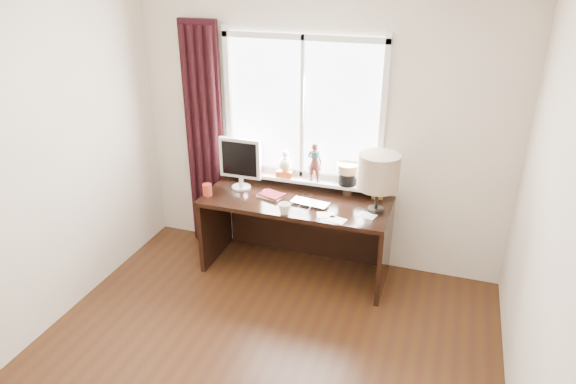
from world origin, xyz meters
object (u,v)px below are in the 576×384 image
(desk, at_px, (299,219))
(laptop, at_px, (310,203))
(mug, at_px, (284,208))
(red_cup, at_px, (207,190))
(table_lamp, at_px, (379,172))
(monitor, at_px, (240,160))

(desk, bearing_deg, laptop, -45.71)
(laptop, height_order, mug, mug)
(mug, xyz_separation_m, red_cup, (-0.79, 0.13, 0.00))
(laptop, height_order, table_lamp, table_lamp)
(mug, relative_size, table_lamp, 0.20)
(laptop, bearing_deg, table_lamp, 14.67)
(laptop, xyz_separation_m, mug, (-0.16, -0.24, 0.04))
(laptop, bearing_deg, mug, -114.41)
(desk, relative_size, table_lamp, 3.27)
(monitor, bearing_deg, table_lamp, -3.74)
(mug, relative_size, desk, 0.06)
(monitor, bearing_deg, red_cup, -131.89)
(mug, bearing_deg, monitor, 145.88)
(desk, bearing_deg, mug, -91.52)
(desk, relative_size, monitor, 3.47)
(laptop, height_order, monitor, monitor)
(mug, bearing_deg, desk, 88.48)
(mug, height_order, desk, mug)
(laptop, height_order, red_cup, red_cup)
(red_cup, relative_size, desk, 0.07)
(desk, xyz_separation_m, monitor, (-0.57, -0.01, 0.52))
(laptop, height_order, desk, laptop)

